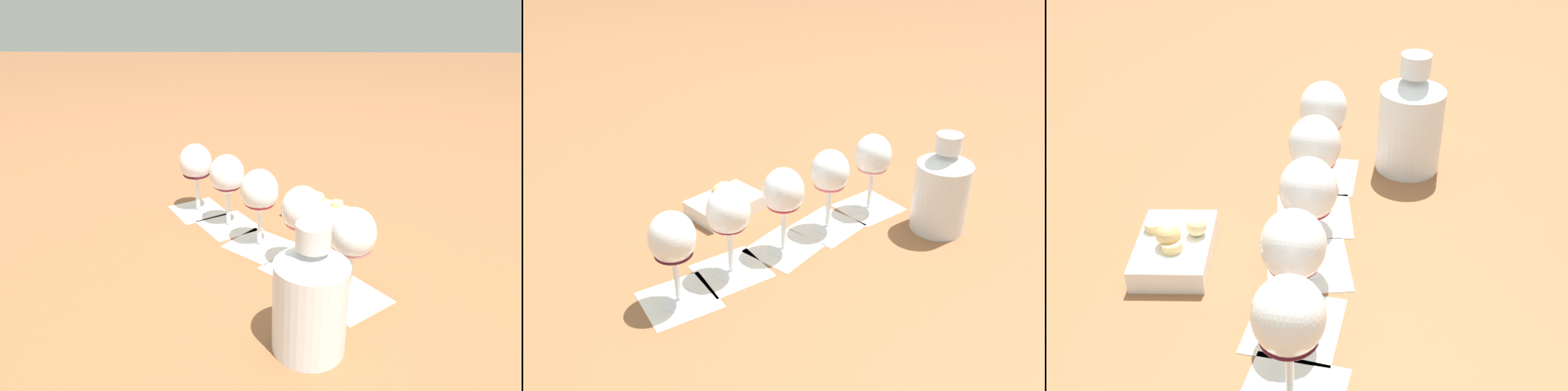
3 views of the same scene
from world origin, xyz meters
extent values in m
plane|color=brown|center=(0.00, 0.00, 0.00)|extent=(8.00, 8.00, 0.00)
cube|color=silver|center=(-0.18, -0.16, 0.00)|extent=(0.16, 0.16, 0.00)
cube|color=silver|center=(-0.09, -0.08, 0.00)|extent=(0.16, 0.16, 0.00)
cube|color=silver|center=(0.00, 0.00, 0.00)|extent=(0.16, 0.16, 0.00)
cube|color=silver|center=(0.09, 0.07, 0.00)|extent=(0.16, 0.16, 0.00)
cube|color=silver|center=(0.17, 0.15, 0.00)|extent=(0.16, 0.16, 0.00)
cylinder|color=white|center=(-0.18, -0.16, 0.00)|extent=(0.06, 0.06, 0.01)
cylinder|color=white|center=(-0.18, -0.16, 0.05)|extent=(0.01, 0.01, 0.08)
ellipsoid|color=white|center=(-0.18, -0.16, 0.13)|extent=(0.08, 0.08, 0.09)
ellipsoid|color=pink|center=(-0.18, -0.16, 0.10)|extent=(0.06, 0.06, 0.02)
cylinder|color=white|center=(-0.09, -0.08, 0.00)|extent=(0.06, 0.06, 0.01)
cylinder|color=white|center=(-0.09, -0.08, 0.05)|extent=(0.01, 0.01, 0.08)
ellipsoid|color=white|center=(-0.09, -0.08, 0.13)|extent=(0.08, 0.08, 0.09)
ellipsoid|color=#D25862|center=(-0.09, -0.08, 0.10)|extent=(0.06, 0.06, 0.02)
cylinder|color=white|center=(0.00, 0.00, 0.00)|extent=(0.06, 0.06, 0.01)
cylinder|color=white|center=(0.00, 0.00, 0.05)|extent=(0.01, 0.01, 0.08)
ellipsoid|color=white|center=(0.00, 0.00, 0.13)|extent=(0.08, 0.08, 0.09)
ellipsoid|color=maroon|center=(0.00, 0.00, 0.10)|extent=(0.06, 0.06, 0.02)
cylinder|color=white|center=(0.09, 0.07, 0.00)|extent=(0.06, 0.06, 0.01)
cylinder|color=white|center=(0.09, 0.07, 0.05)|extent=(0.01, 0.01, 0.08)
ellipsoid|color=white|center=(0.09, 0.07, 0.13)|extent=(0.08, 0.08, 0.09)
ellipsoid|color=maroon|center=(0.09, 0.07, 0.10)|extent=(0.06, 0.06, 0.03)
cylinder|color=white|center=(0.17, 0.15, 0.00)|extent=(0.06, 0.06, 0.01)
cylinder|color=white|center=(0.17, 0.15, 0.05)|extent=(0.01, 0.01, 0.08)
ellipsoid|color=white|center=(0.17, 0.15, 0.13)|extent=(0.08, 0.08, 0.09)
ellipsoid|color=#460E1E|center=(0.17, 0.15, 0.10)|extent=(0.06, 0.06, 0.02)
cylinder|color=silver|center=(-0.31, -0.08, 0.07)|extent=(0.11, 0.11, 0.14)
cone|color=silver|center=(-0.31, -0.08, 0.16)|extent=(0.11, 0.11, 0.03)
cylinder|color=silver|center=(-0.31, -0.08, 0.19)|extent=(0.05, 0.05, 0.04)
cube|color=white|center=(0.12, -0.14, 0.02)|extent=(0.18, 0.18, 0.03)
sphere|color=#DBB775|center=(0.13, -0.13, 0.05)|extent=(0.03, 0.03, 0.03)
cylinder|color=#DBB775|center=(0.13, -0.18, 0.04)|extent=(0.03, 0.03, 0.01)
cylinder|color=#DBB775|center=(0.14, -0.12, 0.04)|extent=(0.03, 0.03, 0.01)
sphere|color=beige|center=(0.09, -0.13, 0.05)|extent=(0.03, 0.03, 0.03)
camera|label=1|loc=(-0.86, -0.02, 0.48)|focal=32.00mm
camera|label=2|loc=(-0.01, 0.88, 0.60)|focal=38.00mm
camera|label=3|loc=(0.49, 0.51, 0.58)|focal=45.00mm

